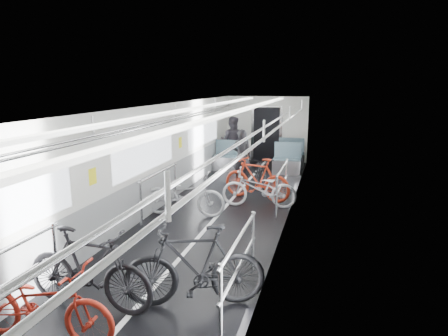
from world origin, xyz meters
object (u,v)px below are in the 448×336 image
object	(u,v)px
person_standing	(242,157)
bike_left_mid	(88,269)
bike_left_near	(42,303)
bike_left_far	(184,195)
bike_right_mid	(259,188)
bike_aisle	(261,172)
person_seated	(232,141)
bike_right_far	(257,179)
bike_right_near	(194,266)

from	to	relation	value
person_standing	bike_left_mid	bearing A→B (deg)	89.24
bike_left_near	bike_left_far	xyz separation A→B (m)	(-0.02, 4.54, 0.01)
bike_right_mid	bike_aisle	world-z (taller)	bike_right_mid
bike_left_near	person_seated	bearing A→B (deg)	-1.04
bike_aisle	bike_left_mid	bearing A→B (deg)	-116.72
bike_left_near	bike_left_far	bearing A→B (deg)	-2.57
bike_left_mid	bike_right_far	size ratio (longest dim) A/B	1.02
bike_left_near	person_standing	world-z (taller)	person_standing
bike_left_near	bike_left_far	world-z (taller)	bike_left_far
bike_left_near	bike_right_far	xyz separation A→B (m)	(1.28, 6.17, 0.07)
bike_aisle	bike_left_far	bearing A→B (deg)	-129.62
bike_right_mid	bike_right_near	bearing A→B (deg)	-5.89
bike_left_mid	person_seated	xyz separation A→B (m)	(-0.45, 9.35, 0.32)
bike_left_mid	bike_left_far	size ratio (longest dim) A/B	1.00
bike_right_near	person_standing	bearing A→B (deg)	168.01
bike_left_far	person_seated	xyz separation A→B (m)	(-0.30, 5.53, 0.39)
bike_right_near	bike_right_mid	xyz separation A→B (m)	(0.05, 4.41, -0.10)
bike_aisle	person_seated	xyz separation A→B (m)	(-1.48, 2.53, 0.45)
bike_left_far	bike_aisle	bearing A→B (deg)	-25.33
bike_left_near	bike_right_near	distance (m)	1.82
bike_aisle	person_seated	bearing A→B (deg)	102.25
bike_right_near	person_seated	bearing A→B (deg)	171.60
bike_left_near	person_standing	distance (m)	7.67
person_standing	person_seated	distance (m)	2.59
bike_left_far	bike_right_mid	size ratio (longest dim) A/B	1.05
bike_aisle	person_standing	distance (m)	0.71
person_seated	bike_aisle	bearing A→B (deg)	121.14
bike_right_far	bike_left_far	bearing A→B (deg)	-22.82
bike_left_far	bike_left_near	bearing A→B (deg)	176.49
bike_right_far	person_seated	distance (m)	4.23
bike_right_near	bike_right_mid	size ratio (longest dim) A/B	1.06
bike_aisle	person_standing	world-z (taller)	person_standing
bike_left_mid	person_seated	bearing A→B (deg)	5.08
bike_left_far	bike_right_mid	bearing A→B (deg)	-58.95
bike_right_far	bike_right_near	bearing A→B (deg)	17.28
bike_left_near	bike_aisle	xyz separation A→B (m)	(1.16, 7.54, -0.05)
bike_left_near	person_standing	bearing A→B (deg)	-7.10
bike_aisle	person_seated	size ratio (longest dim) A/B	0.92
bike_right_mid	person_seated	bearing A→B (deg)	-163.69
person_standing	person_seated	size ratio (longest dim) A/B	0.92
bike_left_near	bike_right_near	bearing A→B (deg)	-53.35
person_seated	person_standing	bearing A→B (deg)	110.86
bike_left_near	person_seated	world-z (taller)	person_seated
bike_left_mid	bike_right_mid	size ratio (longest dim) A/B	1.05
bike_right_far	person_seated	bearing A→B (deg)	-141.76
bike_right_near	bike_left_far	bearing A→B (deg)	-176.49
bike_right_mid	bike_aisle	size ratio (longest dim) A/B	1.09
bike_left_far	person_seated	bearing A→B (deg)	-0.72
bike_left_near	bike_aisle	size ratio (longest dim) A/B	1.11
bike_right_near	bike_aisle	distance (m)	6.39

